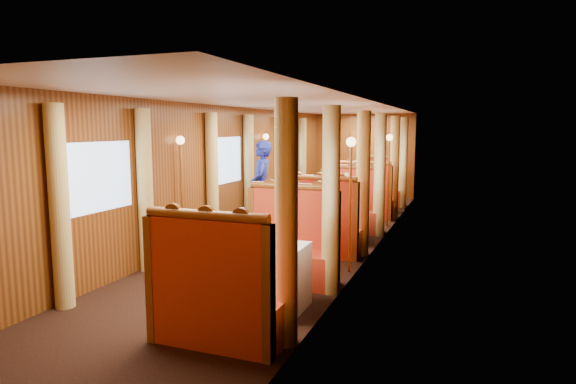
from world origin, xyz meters
The scene contains 49 objects.
floor centered at (0.00, 0.00, 0.00)m, with size 3.00×12.00×0.01m, color black, non-canonical shape.
ceiling centered at (0.00, 0.00, 2.50)m, with size 3.00×12.00×0.01m, color silver, non-canonical shape.
wall_far centered at (0.00, 6.00, 1.25)m, with size 3.00×2.50×0.01m, color brown, non-canonical shape.
wall_near centered at (0.00, -6.00, 1.25)m, with size 3.00×2.50×0.01m, color brown, non-canonical shape.
wall_left centered at (-1.50, 0.00, 1.25)m, with size 12.00×2.50×0.01m, color brown, non-canonical shape.
wall_right centered at (1.50, 0.00, 1.25)m, with size 12.00×2.50×0.01m, color brown, non-canonical shape.
doorway_far centered at (0.00, 5.97, 1.00)m, with size 0.80×0.04×2.00m, color brown.
table_near centered at (0.75, -3.50, 0.38)m, with size 1.05×0.72×0.75m, color white.
banquette_near_fwd centered at (0.75, -4.51, 0.42)m, with size 1.30×0.55×1.34m.
banquette_near_aft centered at (0.75, -2.49, 0.42)m, with size 1.30×0.55×1.34m.
table_mid centered at (0.75, 0.00, 0.38)m, with size 1.05×0.72×0.75m, color white.
banquette_mid_fwd centered at (0.75, -1.01, 0.42)m, with size 1.30×0.55×1.34m.
banquette_mid_aft centered at (0.75, 1.01, 0.42)m, with size 1.30×0.55×1.34m.
table_far centered at (0.75, 3.50, 0.38)m, with size 1.05×0.72×0.75m, color white.
banquette_far_fwd centered at (0.75, 2.49, 0.42)m, with size 1.30×0.55×1.34m.
banquette_far_aft centered at (0.75, 4.51, 0.42)m, with size 1.30×0.55×1.34m.
tea_tray centered at (0.65, -3.53, 0.76)m, with size 0.34×0.26×0.01m, color silver.
teapot_left centered at (0.61, -3.59, 0.81)m, with size 0.15×0.11×0.12m, color silver, non-canonical shape.
teapot_right centered at (0.75, -3.60, 0.81)m, with size 0.16×0.12×0.13m, color silver, non-canonical shape.
teapot_back centered at (0.64, -3.46, 0.81)m, with size 0.14×0.11×0.12m, color silver, non-canonical shape.
fruit_plate centered at (1.02, -3.59, 0.77)m, with size 0.22×0.22×0.05m.
cup_inboard centered at (0.39, -3.37, 0.86)m, with size 0.08×0.08×0.26m.
cup_outboard centered at (0.47, -3.27, 0.86)m, with size 0.08×0.08×0.26m.
rose_vase_mid centered at (0.78, -0.02, 0.93)m, with size 0.06×0.06×0.36m.
rose_vase_far centered at (0.75, 3.52, 0.93)m, with size 0.06×0.06×0.36m.
window_left_near centered at (-1.49, -3.50, 1.45)m, with size 1.20×0.90×0.01m, color #8DADD7, non-canonical shape.
curtain_left_near_a centered at (-1.38, -4.28, 1.18)m, with size 0.22×0.22×2.35m, color #D9BF6F.
curtain_left_near_b centered at (-1.38, -2.72, 1.18)m, with size 0.22×0.22×2.35m, color #D9BF6F.
window_right_near centered at (1.49, -3.50, 1.45)m, with size 1.20×0.90×0.01m, color #8DADD7, non-canonical shape.
curtain_right_near_a centered at (1.38, -4.28, 1.18)m, with size 0.22×0.22×2.35m, color #D9BF6F.
curtain_right_near_b centered at (1.38, -2.72, 1.18)m, with size 0.22×0.22×2.35m, color #D9BF6F.
window_left_mid centered at (-1.49, 0.00, 1.45)m, with size 1.20×0.90×0.01m, color #8DADD7, non-canonical shape.
curtain_left_mid_a centered at (-1.38, -0.78, 1.18)m, with size 0.22×0.22×2.35m, color #D9BF6F.
curtain_left_mid_b centered at (-1.38, 0.78, 1.18)m, with size 0.22×0.22×2.35m, color #D9BF6F.
window_right_mid centered at (1.49, 0.00, 1.45)m, with size 1.20×0.90×0.01m, color #8DADD7, non-canonical shape.
curtain_right_mid_a centered at (1.38, -0.78, 1.18)m, with size 0.22×0.22×2.35m, color #D9BF6F.
curtain_right_mid_b centered at (1.38, 0.78, 1.18)m, with size 0.22×0.22×2.35m, color #D9BF6F.
window_left_far centered at (-1.49, 3.50, 1.45)m, with size 1.20×0.90×0.01m, color #8DADD7, non-canonical shape.
curtain_left_far_a centered at (-1.38, 2.72, 1.18)m, with size 0.22×0.22×2.35m, color #D9BF6F.
curtain_left_far_b centered at (-1.38, 4.28, 1.18)m, with size 0.22×0.22×2.35m, color #D9BF6F.
window_right_far centered at (1.49, 3.50, 1.45)m, with size 1.20×0.90×0.01m, color #8DADD7, non-canonical shape.
curtain_right_far_a centered at (1.38, 2.72, 1.18)m, with size 0.22×0.22×2.35m, color #D9BF6F.
curtain_right_far_b centered at (1.38, 4.28, 1.18)m, with size 0.22×0.22×2.35m, color #D9BF6F.
sconce_left_fore centered at (-1.40, -1.75, 1.38)m, with size 0.14×0.14×1.95m.
sconce_right_fore centered at (1.40, -1.75, 1.38)m, with size 0.14×0.14×1.95m.
sconce_left_aft centered at (-1.40, 1.75, 1.38)m, with size 0.14×0.14×1.95m.
sconce_right_aft centered at (1.40, 1.75, 1.38)m, with size 0.14×0.14×1.95m.
steward centered at (-0.87, 0.27, 0.91)m, with size 0.67×0.44×1.83m, color navy.
passenger centered at (0.75, 0.74, 0.74)m, with size 0.40×0.44×0.76m.
Camera 1 is at (2.94, -8.42, 2.07)m, focal length 30.00 mm.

